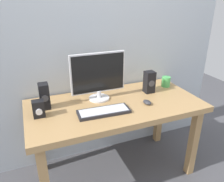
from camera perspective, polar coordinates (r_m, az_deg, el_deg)
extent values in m
plane|color=#4C4C51|center=(2.34, 0.73, -19.78)|extent=(6.00, 6.00, 0.00)
cube|color=#B2BCC6|center=(2.08, -3.63, 20.68)|extent=(2.66, 0.04, 3.00)
cube|color=tan|center=(1.91, 0.84, -3.85)|extent=(1.49, 0.73, 0.05)
cube|color=tan|center=(2.23, 20.19, -12.38)|extent=(0.07, 0.07, 0.70)
cube|color=tan|center=(2.24, -18.53, -11.96)|extent=(0.07, 0.07, 0.70)
cube|color=tan|center=(2.60, 12.00, -5.87)|extent=(0.07, 0.07, 0.70)
cylinder|color=silver|center=(1.98, -3.33, -1.84)|extent=(0.18, 0.18, 0.02)
cylinder|color=silver|center=(1.96, -3.36, -0.80)|extent=(0.04, 0.04, 0.06)
cube|color=silver|center=(1.90, -3.62, 4.69)|extent=(0.48, 0.02, 0.35)
cube|color=black|center=(1.89, -3.48, 4.57)|extent=(0.46, 0.01, 0.33)
cube|color=#232328|center=(1.75, -2.13, -5.35)|extent=(0.42, 0.17, 0.02)
cube|color=silver|center=(1.74, -2.14, -4.97)|extent=(0.39, 0.14, 0.00)
ellipsoid|color=#333338|center=(1.91, 9.05, -2.88)|extent=(0.07, 0.10, 0.03)
cube|color=black|center=(2.11, 9.59, 2.30)|extent=(0.09, 0.08, 0.21)
cylinder|color=#3F3F44|center=(2.08, 10.22, 1.89)|extent=(0.06, 0.00, 0.06)
cube|color=black|center=(1.86, -17.06, -1.28)|extent=(0.08, 0.09, 0.21)
cylinder|color=#3F3F44|center=(1.82, -16.89, -1.89)|extent=(0.05, 0.00, 0.05)
cube|color=black|center=(1.76, -18.44, -4.37)|extent=(0.09, 0.07, 0.13)
cylinder|color=silver|center=(1.73, -18.30, -5.17)|extent=(0.05, 0.01, 0.05)
cylinder|color=#4CB259|center=(2.30, 13.74, 2.37)|extent=(0.09, 0.09, 0.10)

